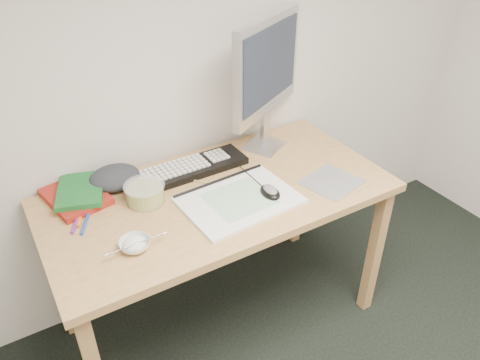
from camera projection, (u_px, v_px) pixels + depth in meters
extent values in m
plane|color=silver|center=(167.00, 33.00, 1.85)|extent=(3.60, 0.00, 3.60)
cube|color=tan|center=(375.00, 252.00, 2.17)|extent=(0.05, 0.05, 0.71)
cube|color=tan|center=(58.00, 275.00, 2.05)|extent=(0.05, 0.05, 0.71)
cube|color=tan|center=(297.00, 189.00, 2.60)|extent=(0.05, 0.05, 0.71)
cube|color=tan|center=(219.00, 195.00, 1.90)|extent=(1.40, 0.70, 0.03)
cube|color=slate|center=(332.00, 182.00, 1.95)|extent=(0.26, 0.25, 0.00)
cube|color=white|center=(239.00, 200.00, 1.83)|extent=(0.46, 0.34, 0.01)
cube|color=black|center=(191.00, 168.00, 2.01)|extent=(0.49, 0.17, 0.03)
cube|color=silver|center=(264.00, 146.00, 2.20)|extent=(0.23, 0.22, 0.01)
cube|color=silver|center=(265.00, 130.00, 2.15)|extent=(0.06, 0.05, 0.17)
cube|color=silver|center=(267.00, 66.00, 1.99)|extent=(0.47, 0.28, 0.42)
cube|color=black|center=(267.00, 64.00, 1.98)|extent=(0.41, 0.23, 0.33)
ellipsoid|color=black|center=(270.00, 190.00, 1.85)|extent=(0.08, 0.11, 0.04)
imported|color=white|center=(135.00, 245.00, 1.60)|extent=(0.13, 0.13, 0.03)
cylinder|color=#ABAAAD|center=(136.00, 244.00, 1.57)|extent=(0.21, 0.02, 0.02)
cylinder|color=#E5B850|center=(145.00, 193.00, 1.81)|extent=(0.16, 0.16, 0.08)
cube|color=maroon|center=(76.00, 197.00, 1.84)|extent=(0.25, 0.30, 0.03)
cube|color=#175C24|center=(80.00, 190.00, 1.84)|extent=(0.24, 0.28, 0.02)
ellipsoid|color=#292E32|center=(115.00, 178.00, 1.91)|extent=(0.21, 0.19, 0.07)
cylinder|color=#DB6D8B|center=(218.00, 184.00, 1.93)|extent=(0.19, 0.04, 0.01)
cylinder|color=tan|center=(214.00, 185.00, 1.93)|extent=(0.13, 0.15, 0.01)
cylinder|color=black|center=(243.00, 180.00, 1.95)|extent=(0.19, 0.04, 0.01)
cylinder|color=#203DB0|center=(85.00, 223.00, 1.71)|extent=(0.07, 0.12, 0.01)
cylinder|color=orange|center=(81.00, 215.00, 1.75)|extent=(0.06, 0.14, 0.01)
cylinder|color=#6E2894|center=(77.00, 221.00, 1.72)|extent=(0.08, 0.13, 0.01)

